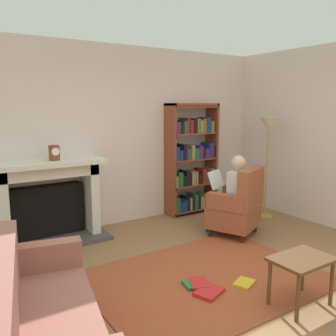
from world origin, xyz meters
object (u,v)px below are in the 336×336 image
(fireplace, at_px, (48,199))
(side_table, at_px, (302,265))
(bookshelf, at_px, (192,160))
(mantel_clock, at_px, (54,153))
(armchair_reading, at_px, (238,206))
(seated_reader, at_px, (231,191))
(sofa_floral, at_px, (38,330))
(floor_lamp, at_px, (268,133))

(fireplace, relative_size, side_table, 2.63)
(bookshelf, bearing_deg, mantel_clock, -176.67)
(armchair_reading, relative_size, side_table, 1.73)
(bookshelf, height_order, side_table, bookshelf)
(side_table, bearing_deg, seated_reader, 66.86)
(sofa_floral, bearing_deg, mantel_clock, -8.04)
(bookshelf, xyz_separation_m, side_table, (-0.93, -2.91, -0.51))
(side_table, bearing_deg, sofa_floral, 169.26)
(mantel_clock, relative_size, sofa_floral, 0.11)
(mantel_clock, height_order, bookshelf, bookshelf)
(mantel_clock, xyz_separation_m, sofa_floral, (-0.81, -2.36, -0.89))
(side_table, distance_m, floor_lamp, 2.87)
(seated_reader, xyz_separation_m, side_table, (-0.75, -1.76, -0.23))
(seated_reader, height_order, floor_lamp, floor_lamp)
(fireplace, height_order, armchair_reading, fireplace)
(armchair_reading, height_order, seated_reader, seated_reader)
(seated_reader, relative_size, sofa_floral, 0.63)
(mantel_clock, distance_m, seated_reader, 2.45)
(mantel_clock, distance_m, sofa_floral, 2.65)
(armchair_reading, bearing_deg, floor_lamp, 176.46)
(fireplace, xyz_separation_m, floor_lamp, (3.25, -0.85, 0.80))
(fireplace, relative_size, bookshelf, 0.80)
(seated_reader, distance_m, side_table, 1.93)
(fireplace, xyz_separation_m, seated_reader, (2.23, -1.12, 0.04))
(bookshelf, distance_m, sofa_floral, 4.05)
(mantel_clock, relative_size, bookshelf, 0.11)
(floor_lamp, bearing_deg, mantel_clock, 166.78)
(fireplace, bearing_deg, sofa_floral, -106.50)
(bookshelf, height_order, armchair_reading, bookshelf)
(bookshelf, bearing_deg, sofa_floral, -141.52)
(mantel_clock, distance_m, bookshelf, 2.35)
(bookshelf, xyz_separation_m, floor_lamp, (0.85, -0.88, 0.48))
(side_table, bearing_deg, floor_lamp, 48.86)
(seated_reader, relative_size, side_table, 2.04)
(sofa_floral, xyz_separation_m, side_table, (2.21, -0.42, 0.07))
(mantel_clock, height_order, armchair_reading, mantel_clock)
(armchair_reading, xyz_separation_m, seated_reader, (-0.05, 0.11, 0.20))
(bookshelf, height_order, floor_lamp, bookshelf)
(sofa_floral, bearing_deg, fireplace, -5.52)
(armchair_reading, height_order, sofa_floral, armchair_reading)
(seated_reader, xyz_separation_m, floor_lamp, (1.02, 0.27, 0.76))
(side_table, relative_size, floor_lamp, 0.34)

